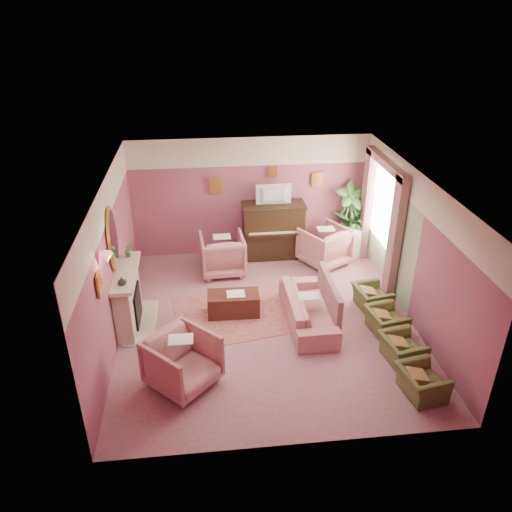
{
  "coord_description": "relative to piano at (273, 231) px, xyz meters",
  "views": [
    {
      "loc": [
        -1.08,
        -7.86,
        5.58
      ],
      "look_at": [
        -0.16,
        0.4,
        1.21
      ],
      "focal_mm": 35.0,
      "sensor_mm": 36.0,
      "label": 1
    }
  ],
  "objects": [
    {
      "name": "television",
      "position": [
        0.0,
        -0.05,
        0.95
      ],
      "size": [
        0.8,
        0.12,
        0.48
      ],
      "primitive_type": "imported",
      "color": "black",
      "rests_on": "piano"
    },
    {
      "name": "piano_top",
      "position": [
        0.0,
        0.0,
        0.66
      ],
      "size": [
        1.45,
        0.65,
        0.04
      ],
      "primitive_type": "cube",
      "color": "black",
      "rests_on": "piano"
    },
    {
      "name": "table_paper",
      "position": [
        -1.06,
        -2.36,
        -0.2
      ],
      "size": [
        0.35,
        0.28,
        0.01
      ],
      "primitive_type": "cube",
      "color": "white",
      "rests_on": "coffee_table"
    },
    {
      "name": "mantel_shelf",
      "position": [
        -3.06,
        -2.48,
        0.47
      ],
      "size": [
        0.4,
        1.55,
        0.07
      ],
      "primitive_type": "cube",
      "color": "#C4B199",
      "rests_on": "fireplace_surround"
    },
    {
      "name": "mirror_glass",
      "position": [
        -3.17,
        -2.48,
        1.15
      ],
      "size": [
        0.01,
        0.6,
        1.06
      ],
      "primitive_type": "ellipsoid",
      "color": "#B7B6D4",
      "rests_on": "wall_left"
    },
    {
      "name": "olive_chair_d",
      "position": [
        1.64,
        -2.46,
        -0.34
      ],
      "size": [
        0.51,
        0.72,
        0.62
      ],
      "primitive_type": "imported",
      "color": "#515D2C",
      "rests_on": "floor"
    },
    {
      "name": "floral_armchair_left",
      "position": [
        -1.23,
        -0.67,
        -0.15
      ],
      "size": [
        0.95,
        0.95,
        0.99
      ],
      "primitive_type": "imported",
      "color": "tan",
      "rests_on": "floor"
    },
    {
      "name": "coffee_table",
      "position": [
        -1.11,
        -2.36,
        -0.43
      ],
      "size": [
        1.01,
        0.53,
        0.45
      ],
      "primitive_type": "cube",
      "rotation": [
        0.0,
        0.0,
        -0.03
      ],
      "color": "#421D15",
      "rests_on": "floor"
    },
    {
      "name": "side_plant_big",
      "position": [
        1.89,
        -0.15,
        0.22
      ],
      "size": [
        0.3,
        0.3,
        0.34
      ],
      "primitive_type": "imported",
      "color": "#387535",
      "rests_on": "side_table"
    },
    {
      "name": "wall_back",
      "position": [
        -0.5,
        0.32,
        0.75
      ],
      "size": [
        5.5,
        0.02,
        2.8
      ],
      "primitive_type": "cube",
      "color": "#7A4460",
      "rests_on": "floor"
    },
    {
      "name": "curtain_left",
      "position": [
        2.12,
        -2.05,
        0.65
      ],
      "size": [
        0.16,
        0.34,
        2.6
      ],
      "primitive_type": "cube",
      "color": "#8D5B61",
      "rests_on": "floor"
    },
    {
      "name": "palm_plant",
      "position": [
        1.81,
        -0.02,
        0.41
      ],
      "size": [
        0.76,
        0.76,
        1.44
      ],
      "primitive_type": "imported",
      "color": "#387535",
      "rests_on": "palm_pot"
    },
    {
      "name": "wall_right",
      "position": [
        2.25,
        -2.68,
        0.75
      ],
      "size": [
        0.02,
        6.0,
        2.8
      ],
      "primitive_type": "cube",
      "color": "#7A4460",
      "rests_on": "floor"
    },
    {
      "name": "sofa_throw",
      "position": [
        0.68,
        -2.78,
        -0.05
      ],
      "size": [
        0.1,
        1.52,
        0.56
      ],
      "primitive_type": "cube",
      "color": "#8D5B61",
      "rests_on": "sofa"
    },
    {
      "name": "ceiling",
      "position": [
        -0.5,
        -2.68,
        2.15
      ],
      "size": [
        5.5,
        6.0,
        0.01
      ],
      "primitive_type": "cube",
      "color": "beige",
      "rests_on": "wall_back"
    },
    {
      "name": "print_left_wall",
      "position": [
        -3.21,
        -3.88,
        1.07
      ],
      "size": [
        0.03,
        0.28,
        0.36
      ],
      "primitive_type": "cube",
      "color": "gold",
      "rests_on": "wall_left"
    },
    {
      "name": "floor",
      "position": [
        -0.5,
        -2.68,
        -0.65
      ],
      "size": [
        5.5,
        6.0,
        0.01
      ],
      "primitive_type": "cube",
      "color": "#9C6471",
      "rests_on": "ground"
    },
    {
      "name": "mantel_plant",
      "position": [
        -3.05,
        -1.93,
        0.64
      ],
      "size": [
        0.16,
        0.16,
        0.28
      ],
      "primitive_type": "imported",
      "color": "#387535",
      "rests_on": "mantel_shelf"
    },
    {
      "name": "piano_keyshelf",
      "position": [
        -0.0,
        -0.35,
        0.07
      ],
      "size": [
        1.3,
        0.12,
        0.06
      ],
      "primitive_type": "cube",
      "color": "black",
      "rests_on": "piano"
    },
    {
      "name": "side_table",
      "position": [
        1.89,
        -0.15,
        -0.3
      ],
      "size": [
        0.52,
        0.52,
        0.7
      ],
      "primitive_type": "cylinder",
      "color": "white",
      "rests_on": "floor"
    },
    {
      "name": "hearth",
      "position": [
        -2.89,
        -2.48,
        -0.64
      ],
      "size": [
        0.55,
        1.5,
        0.02
      ],
      "primitive_type": "cube",
      "color": "#C4B199",
      "rests_on": "floor"
    },
    {
      "name": "wall_left",
      "position": [
        -3.25,
        -2.68,
        0.75
      ],
      "size": [
        0.02,
        6.0,
        2.8
      ],
      "primitive_type": "cube",
      "color": "#7A4460",
      "rests_on": "floor"
    },
    {
      "name": "olive_chair_c",
      "position": [
        1.64,
        -3.28,
        -0.34
      ],
      "size": [
        0.51,
        0.72,
        0.62
      ],
      "primitive_type": "imported",
      "color": "#515D2C",
      "rests_on": "floor"
    },
    {
      "name": "fireplace_surround",
      "position": [
        -3.09,
        -2.48,
        -0.1
      ],
      "size": [
        0.3,
        1.4,
        1.1
      ],
      "primitive_type": "cube",
      "color": "#C4B199",
      "rests_on": "floor"
    },
    {
      "name": "floral_armchair_front",
      "position": [
        -2.04,
        -4.26,
        -0.15
      ],
      "size": [
        0.95,
        0.95,
        0.99
      ],
      "primitive_type": "imported",
      "color": "tan",
      "rests_on": "floor"
    },
    {
      "name": "mirror_frame",
      "position": [
        -3.2,
        -2.48,
        1.15
      ],
      "size": [
        0.04,
        0.72,
        1.2
      ],
      "primitive_type": "ellipsoid",
      "color": "gold",
      "rests_on": "wall_left"
    },
    {
      "name": "print_back_mid",
      "position": [
        0.0,
        0.28,
        1.35
      ],
      "size": [
        0.22,
        0.03,
        0.26
      ],
      "primitive_type": "cube",
      "color": "gold",
      "rests_on": "wall_back"
    },
    {
      "name": "area_rug",
      "position": [
        -0.96,
        -2.38,
        -0.64
      ],
      "size": [
        2.77,
        2.2,
        0.01
      ],
      "primitive_type": "cube",
      "rotation": [
        0.0,
        0.0,
        0.17
      ],
      "color": "#A35A56",
      "rests_on": "floor"
    },
    {
      "name": "side_plant_small",
      "position": [
        2.01,
        -0.25,
        0.19
      ],
      "size": [
        0.16,
        0.16,
        0.28
      ],
      "primitive_type": "imported",
      "color": "#387535",
      "rests_on": "side_table"
    },
    {
      "name": "sconce_shade",
      "position": [
        -3.12,
        -3.53,
        1.33
      ],
      "size": [
        0.2,
        0.2,
        0.16
      ],
      "primitive_type": "cone",
      "color": "#E69564",
      "rests_on": "wall_left"
    },
    {
      "name": "stripe_panel",
      "position": [
        2.23,
        -1.38,
        0.42
      ],
      "size": [
        0.01,
        3.0,
        2.15
      ],
      "primitive_type": "cube",
      "color": "#9CAB87",
      "rests_on": "wall_right"
    },
    {
      "name": "palm_pot",
      "position": [
        1.81,
        -0.02,
        -0.48
      ],
      "size": [
        0.34,
        0.34,
        0.34
      ],
      "primitive_type": "cylinder",
      "color": "#AB4E3E",
      "rests_on": "floor"
    },
    {
      "name": "floral_armchair_right",
      "position": [
        1.13,
        -0.52,
        -0.15
      ],
      "size": [
        0.95,
        0.95,
        0.99
      ],
      "primitive_type": "imported",
      "color": "tan",
      "rests_on": "floor"
    },
    {
      "name": "mantel_vase",
      "position": [
        -3.05,
        -2.98,
        0.58
      ],
      "size": [
        0.16,
        0.16,
        0.16
      ],
      "primitive_type": "imported",
      "color": "beige",
      "rests_on": "mantel_shelf"
    },
    {
      "name": "print_back_left",
      "position": [
        -1.3,
        0.28,
        1.07
      ],
      "size": [
        0.3,
        0.03,
        0.38
      ],
      "primitive_type": "cube",
      "color": "gold",
      "rests_on": "wall_back"
    },
    {
      "name": "fire_ember",
      "position": [
        -2.95,
        -2.48,
        -0.43
      ],
      "size": [
        0.06,
        0.54,
        0.1
      ],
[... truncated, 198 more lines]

